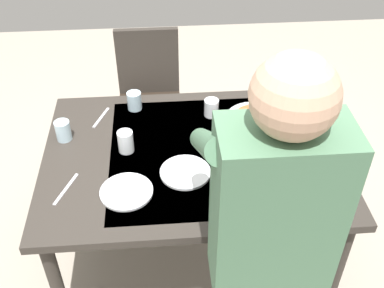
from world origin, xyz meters
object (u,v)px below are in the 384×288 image
object	(u,v)px
wine_glass_right	(302,134)
water_cup_far_right	(126,142)
water_cup_near_left	(211,108)
water_cup_far_left	(63,131)
dinner_plate_far	(185,172)
dinner_plate_near	(126,192)
chair_near	(149,91)
wine_glass_left	(262,197)
water_cup_near_right	(134,101)
serving_bowl_pasta	(255,122)
person_server	(266,254)
dining_table	(192,164)
wine_bottle	(301,177)

from	to	relation	value
wine_glass_right	water_cup_far_right	distance (m)	0.83
water_cup_near_left	water_cup_far_left	bearing A→B (deg)	10.92
dinner_plate_far	dinner_plate_near	bearing A→B (deg)	21.48
water_cup_near_left	dinner_plate_near	xyz separation A→B (m)	(0.43, 0.54, -0.04)
water_cup_far_left	dinner_plate_near	bearing A→B (deg)	128.20
chair_near	dinner_plate_near	world-z (taller)	chair_near
wine_glass_left	dinner_plate_near	world-z (taller)	wine_glass_left
water_cup_near_right	water_cup_far_left	xyz separation A→B (m)	(0.34, 0.24, 0.00)
wine_glass_right	dinner_plate_near	xyz separation A→B (m)	(0.81, 0.22, -0.10)
water_cup_near_left	serving_bowl_pasta	size ratio (longest dim) A/B	0.31
water_cup_near_right	water_cup_near_left	bearing A→B (deg)	167.07
person_server	wine_glass_right	world-z (taller)	person_server
serving_bowl_pasta	dinner_plate_near	size ratio (longest dim) A/B	1.30
water_cup_near_left	water_cup_far_right	size ratio (longest dim) A/B	0.85
dining_table	chair_near	size ratio (longest dim) A/B	1.55
water_cup_far_left	person_server	bearing A→B (deg)	130.50
wine_bottle	water_cup_near_right	distance (m)	1.00
water_cup_far_left	water_cup_far_right	world-z (taller)	water_cup_far_right
water_cup_far_right	dinner_plate_near	world-z (taller)	water_cup_far_right
water_cup_near_right	serving_bowl_pasta	distance (m)	0.65
dining_table	wine_glass_right	distance (m)	0.54
wine_glass_right	water_cup_near_left	bearing A→B (deg)	-40.33
water_cup_far_left	dinner_plate_far	size ratio (longest dim) A/B	0.44
chair_near	dinner_plate_far	xyz separation A→B (m)	(-0.17, 1.04, 0.23)
dining_table	water_cup_far_left	xyz separation A→B (m)	(0.62, -0.15, 0.12)
wine_bottle	person_server	bearing A→B (deg)	61.28
serving_bowl_pasta	water_cup_far_right	bearing A→B (deg)	11.62
wine_glass_right	water_cup_near_left	xyz separation A→B (m)	(0.39, -0.33, -0.06)
dining_table	dinner_plate_far	world-z (taller)	dinner_plate_far
water_cup_far_left	dinner_plate_far	distance (m)	0.65
dining_table	water_cup_near_left	size ratio (longest dim) A/B	15.35
water_cup_far_left	dinner_plate_near	xyz separation A→B (m)	(-0.31, 0.40, -0.04)
water_cup_near_left	dinner_plate_far	distance (m)	0.47
water_cup_far_right	serving_bowl_pasta	distance (m)	0.66
wine_bottle	water_cup_far_right	xyz separation A→B (m)	(0.74, -0.37, -0.06)
wine_bottle	chair_near	bearing A→B (deg)	-62.71
dining_table	water_cup_far_left	world-z (taller)	water_cup_far_left
water_cup_near_left	serving_bowl_pasta	bearing A→B (deg)	149.19
wine_glass_right	water_cup_near_right	distance (m)	0.89
person_server	water_cup_near_right	bearing A→B (deg)	-68.75
person_server	serving_bowl_pasta	world-z (taller)	person_server
person_server	water_cup_far_left	distance (m)	1.24
water_cup_near_right	chair_near	bearing A→B (deg)	-97.62
chair_near	person_server	size ratio (longest dim) A/B	0.54
wine_glass_right	water_cup_far_left	bearing A→B (deg)	-9.29
water_cup_near_left	water_cup_near_right	size ratio (longest dim) A/B	0.94
dining_table	serving_bowl_pasta	distance (m)	0.39
wine_glass_right	water_cup_far_right	bearing A→B (deg)	-4.91
wine_glass_left	chair_near	bearing A→B (deg)	-71.08
wine_bottle	dinner_plate_far	size ratio (longest dim) A/B	1.29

